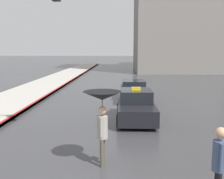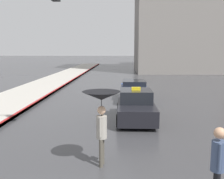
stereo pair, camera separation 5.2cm
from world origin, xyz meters
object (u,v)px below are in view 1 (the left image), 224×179
at_px(taxi, 136,106).
at_px(sedan_red, 134,91).
at_px(pedestrian_with_umbrella, 102,105).
at_px(pedestrian_man, 219,160).

xyz_separation_m(taxi, sedan_red, (0.15, 5.29, -0.04)).
height_order(taxi, sedan_red, taxi).
bearing_deg(pedestrian_with_umbrella, sedan_red, -0.80).
bearing_deg(sedan_red, taxi, 88.34).
relative_size(pedestrian_with_umbrella, pedestrian_man, 1.24).
xyz_separation_m(sedan_red, pedestrian_man, (1.25, -12.72, 0.47)).
relative_size(taxi, pedestrian_man, 2.20).
relative_size(sedan_red, pedestrian_man, 2.36).
bearing_deg(taxi, sedan_red, -91.66).
distance_m(taxi, pedestrian_with_umbrella, 5.67).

